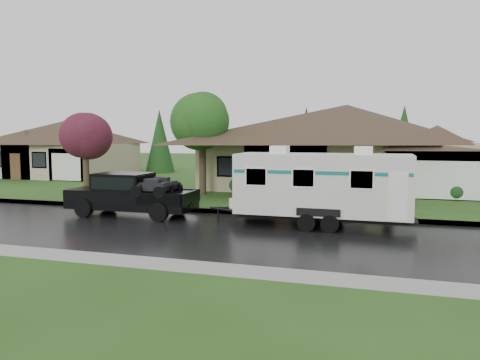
{
  "coord_description": "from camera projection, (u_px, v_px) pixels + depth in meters",
  "views": [
    {
      "loc": [
        4.37,
        -18.55,
        3.7
      ],
      "look_at": [
        -1.89,
        2.0,
        1.64
      ],
      "focal_mm": 35.0,
      "sensor_mm": 36.0,
      "label": 1
    }
  ],
  "objects": [
    {
      "name": "road",
      "position": [
        257.0,
        235.0,
        17.38
      ],
      "size": [
        140.0,
        8.0,
        0.01
      ],
      "primitive_type": "cube",
      "color": "black",
      "rests_on": "ground"
    },
    {
      "name": "house_main",
      "position": [
        351.0,
        137.0,
        31.45
      ],
      "size": [
        19.44,
        10.8,
        6.9
      ],
      "color": "tan",
      "rests_on": "lawn"
    },
    {
      "name": "house_far",
      "position": [
        67.0,
        144.0,
        40.41
      ],
      "size": [
        10.8,
        8.64,
        5.8
      ],
      "color": "tan",
      "rests_on": "lawn"
    },
    {
      "name": "curb",
      "position": [
        281.0,
        215.0,
        21.42
      ],
      "size": [
        140.0,
        0.5,
        0.15
      ],
      "primitive_type": "cube",
      "color": "gray",
      "rests_on": "ground"
    },
    {
      "name": "ground",
      "position": [
        270.0,
        225.0,
        19.28
      ],
      "size": [
        140.0,
        140.0,
        0.0
      ],
      "primitive_type": "plane",
      "color": "#264A17",
      "rests_on": "ground"
    },
    {
      "name": "tree_left_green",
      "position": [
        202.0,
        121.0,
        27.76
      ],
      "size": [
        3.8,
        3.8,
        6.29
      ],
      "color": "#382B1E",
      "rests_on": "lawn"
    },
    {
      "name": "travel_trailer",
      "position": [
        322.0,
        184.0,
        18.84
      ],
      "size": [
        7.28,
        2.56,
        3.27
      ],
      "color": "silver",
      "rests_on": "ground"
    },
    {
      "name": "pickup_truck",
      "position": [
        129.0,
        193.0,
        21.46
      ],
      "size": [
        5.9,
        2.24,
        1.97
      ],
      "color": "black",
      "rests_on": "ground"
    },
    {
      "name": "tree_red",
      "position": [
        85.0,
        137.0,
        28.18
      ],
      "size": [
        3.02,
        3.02,
        5.01
      ],
      "color": "#382B1E",
      "rests_on": "lawn"
    },
    {
      "name": "lawn",
      "position": [
        318.0,
        186.0,
        33.56
      ],
      "size": [
        140.0,
        26.0,
        0.15
      ],
      "primitive_type": "cube",
      "color": "#264A17",
      "rests_on": "ground"
    },
    {
      "name": "shrub_row",
      "position": [
        339.0,
        187.0,
        27.49
      ],
      "size": [
        13.6,
        1.0,
        1.0
      ],
      "color": "#143814",
      "rests_on": "lawn"
    }
  ]
}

